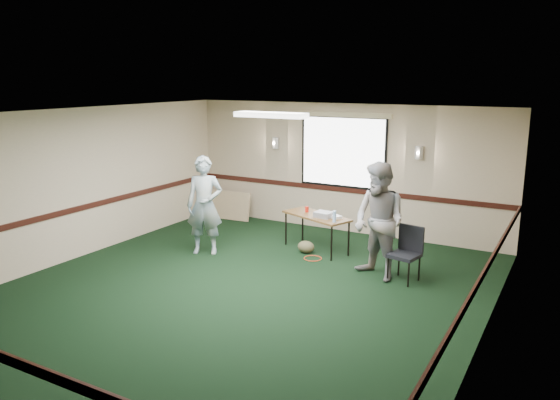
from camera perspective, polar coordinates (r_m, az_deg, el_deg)
The scene contains 13 objects.
ground at distance 8.49m, azimuth -4.37°, elevation -9.63°, with size 8.00×8.00×0.00m, color black.
room_shell at distance 9.83m, azimuth 2.36°, elevation 3.09°, with size 8.00×8.02×8.00m.
folding_table at distance 10.29m, azimuth 3.83°, elevation -1.85°, with size 1.48×1.01×0.69m.
projector at distance 10.12m, azimuth 4.58°, elevation -1.53°, with size 0.31×0.26×0.10m, color gray.
game_console at distance 10.08m, azimuth 5.83°, elevation -1.75°, with size 0.20×0.16×0.05m, color white.
red_cup at distance 10.49m, azimuth 2.83°, elevation -0.97°, with size 0.07×0.07×0.11m, color red.
water_bottle at distance 9.77m, azimuth 5.71°, elevation -1.74°, with size 0.06×0.06×0.21m, color #87B0DD.
duffel_bag at distance 10.26m, azimuth 2.73°, elevation -4.92°, with size 0.33×0.25×0.23m, color #453C27.
cable_coil at distance 9.97m, azimuth 3.44°, elevation -6.10°, with size 0.33×0.33×0.02m, color red.
folded_table at distance 12.72m, azimuth -5.75°, elevation -0.52°, with size 1.26×0.05×0.65m, color tan.
conference_chair at distance 9.05m, azimuth 13.15°, elevation -5.00°, with size 0.51×0.53×0.89m.
person_left at distance 10.14m, azimuth -7.88°, elevation -0.55°, with size 0.67×0.44×1.83m, color #40678C.
person_right at distance 8.91m, azimuth 10.33°, elevation -2.22°, with size 0.93×0.72×1.91m, color #6882A2.
Camera 1 is at (4.39, -6.51, 3.22)m, focal length 35.00 mm.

